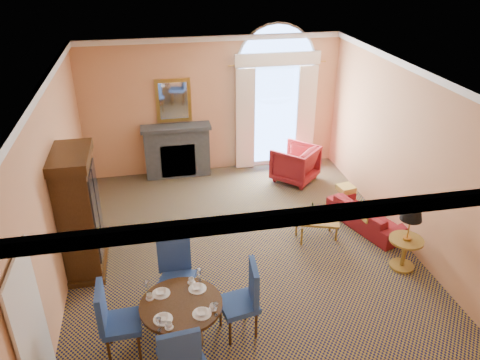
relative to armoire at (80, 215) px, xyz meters
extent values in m
plane|color=#121438|center=(2.72, -0.26, -1.04)|extent=(7.50, 7.50, 0.00)
cube|color=tan|center=(2.72, 3.49, 0.56)|extent=(6.00, 0.04, 3.20)
cube|color=tan|center=(-0.28, -0.26, 0.56)|extent=(0.04, 7.50, 3.20)
cube|color=tan|center=(5.72, -0.26, 0.56)|extent=(0.04, 7.50, 3.20)
cube|color=silver|center=(2.72, -0.26, 2.16)|extent=(6.00, 7.50, 0.04)
cube|color=silver|center=(2.72, -0.26, 2.10)|extent=(6.00, 7.50, 0.12)
cube|color=silver|center=(-0.24, -2.66, -0.01)|extent=(0.08, 0.90, 2.06)
cube|color=#3E454A|center=(1.82, 3.29, -0.44)|extent=(1.50, 0.40, 1.20)
cube|color=#3E454A|center=(1.82, 3.26, 0.20)|extent=(1.60, 0.46, 0.08)
cube|color=gold|center=(1.82, 3.46, 0.76)|extent=(0.80, 0.04, 1.00)
cube|color=white|center=(1.82, 3.44, 0.76)|extent=(0.64, 0.02, 0.84)
cube|color=silver|center=(4.22, 3.47, 0.21)|extent=(1.90, 0.04, 2.50)
cube|color=#96BCFC|center=(4.22, 3.46, 0.21)|extent=(1.70, 0.02, 2.30)
cylinder|color=silver|center=(4.22, 3.47, 1.46)|extent=(1.90, 0.04, 1.90)
cube|color=beige|center=(3.47, 3.35, 0.21)|extent=(0.45, 0.06, 2.45)
cube|color=beige|center=(4.97, 3.35, 0.21)|extent=(0.45, 0.06, 2.45)
cube|color=beige|center=(4.22, 3.35, 1.61)|extent=(2.00, 0.08, 0.30)
cube|color=#301C0B|center=(0.00, 0.00, -0.04)|extent=(0.55, 1.00, 2.01)
cube|color=#301C0B|center=(0.00, 0.00, 1.04)|extent=(0.62, 1.10, 0.16)
cube|color=#301C0B|center=(0.00, 0.00, -0.99)|extent=(0.62, 1.10, 0.10)
cylinder|color=#301C0B|center=(1.46, -2.03, -0.36)|extent=(1.12, 1.12, 0.05)
cylinder|color=#301C0B|center=(1.46, -2.03, -0.72)|extent=(0.15, 0.15, 0.66)
cylinder|color=#301C0B|center=(1.46, -2.03, -1.02)|extent=(0.56, 0.56, 0.06)
cylinder|color=white|center=(1.71, -1.78, -0.33)|extent=(0.25, 0.25, 0.01)
imported|color=white|center=(1.71, -1.78, -0.31)|extent=(0.15, 0.15, 0.04)
imported|color=white|center=(1.64, -1.63, -0.30)|extent=(0.09, 0.09, 0.07)
cylinder|color=white|center=(1.21, -1.78, -0.33)|extent=(0.25, 0.25, 0.01)
imported|color=white|center=(1.21, -1.78, -0.31)|extent=(0.15, 0.15, 0.04)
imported|color=white|center=(1.05, -1.85, -0.30)|extent=(0.09, 0.09, 0.07)
cylinder|color=white|center=(1.21, -2.28, -0.33)|extent=(0.25, 0.25, 0.01)
imported|color=white|center=(1.21, -2.28, -0.31)|extent=(0.15, 0.15, 0.04)
imported|color=white|center=(1.28, -2.44, -0.30)|extent=(0.09, 0.09, 0.07)
cylinder|color=white|center=(1.71, -2.28, -0.33)|extent=(0.25, 0.25, 0.01)
imported|color=white|center=(1.71, -2.28, -0.31)|extent=(0.15, 0.15, 0.04)
imported|color=white|center=(1.86, -2.22, -0.30)|extent=(0.09, 0.09, 0.07)
cube|color=navy|center=(1.45, -1.29, -0.55)|extent=(0.64, 0.64, 0.09)
cube|color=navy|center=(1.44, -1.07, -0.22)|extent=(0.50, 0.08, 0.60)
cylinder|color=#301C0B|center=(1.70, -1.18, -0.82)|extent=(0.04, 0.04, 0.46)
cylinder|color=#301C0B|center=(1.33, -1.04, -0.82)|extent=(0.04, 0.04, 0.46)
cylinder|color=#301C0B|center=(1.56, -1.54, -0.82)|extent=(0.04, 0.04, 0.46)
cylinder|color=#301C0B|center=(1.20, -1.41, -0.82)|extent=(0.04, 0.04, 0.46)
cube|color=navy|center=(1.39, -2.76, -0.55)|extent=(0.62, 0.62, 0.09)
cube|color=navy|center=(1.37, -2.98, -0.22)|extent=(0.50, 0.12, 0.60)
cylinder|color=#301C0B|center=(1.53, -2.51, -0.82)|extent=(0.04, 0.04, 0.46)
cube|color=navy|center=(2.25, -1.98, -0.55)|extent=(0.58, 0.58, 0.09)
cube|color=navy|center=(2.48, -1.96, -0.22)|extent=(0.11, 0.50, 0.60)
cylinder|color=#301C0B|center=(2.48, -2.13, -0.82)|extent=(0.04, 0.04, 0.46)
cylinder|color=#301C0B|center=(2.41, -1.75, -0.82)|extent=(0.04, 0.04, 0.46)
cylinder|color=#301C0B|center=(2.09, -2.20, -0.82)|extent=(0.04, 0.04, 0.46)
cylinder|color=#301C0B|center=(2.02, -1.82, -0.82)|extent=(0.04, 0.04, 0.46)
cube|color=navy|center=(0.66, -2.03, -0.55)|extent=(0.51, 0.51, 0.09)
cube|color=navy|center=(0.43, -2.03, -0.22)|extent=(0.08, 0.50, 0.60)
cylinder|color=#301C0B|center=(0.46, -1.84, -0.82)|extent=(0.04, 0.04, 0.46)
cylinder|color=#301C0B|center=(0.47, -2.23, -0.82)|extent=(0.04, 0.04, 0.46)
cylinder|color=#301C0B|center=(0.85, -1.83, -0.82)|extent=(0.04, 0.04, 0.46)
cylinder|color=#301C0B|center=(0.86, -2.22, -0.82)|extent=(0.04, 0.04, 0.46)
imported|color=maroon|center=(5.27, 0.28, -0.80)|extent=(1.18, 1.81, 0.49)
imported|color=maroon|center=(4.48, 2.49, -0.62)|extent=(1.29, 1.29, 0.84)
cube|color=olive|center=(4.16, 0.08, -0.66)|extent=(0.91, 0.68, 0.04)
cylinder|color=olive|center=(3.82, -0.08, -0.87)|extent=(0.04, 0.04, 0.36)
cylinder|color=olive|center=(4.50, -0.08, -0.87)|extent=(0.04, 0.04, 0.36)
cylinder|color=olive|center=(3.82, 0.25, -0.87)|extent=(0.04, 0.04, 0.36)
cylinder|color=olive|center=(4.50, 0.25, -0.87)|extent=(0.04, 0.04, 0.36)
cylinder|color=olive|center=(5.32, -1.06, -0.49)|extent=(0.57, 0.57, 0.04)
cylinder|color=olive|center=(5.32, -1.06, -0.78)|extent=(0.08, 0.08, 0.53)
cylinder|color=olive|center=(5.32, -1.06, -1.03)|extent=(0.42, 0.42, 0.04)
camera|label=1|loc=(1.29, -6.90, 4.00)|focal=35.00mm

